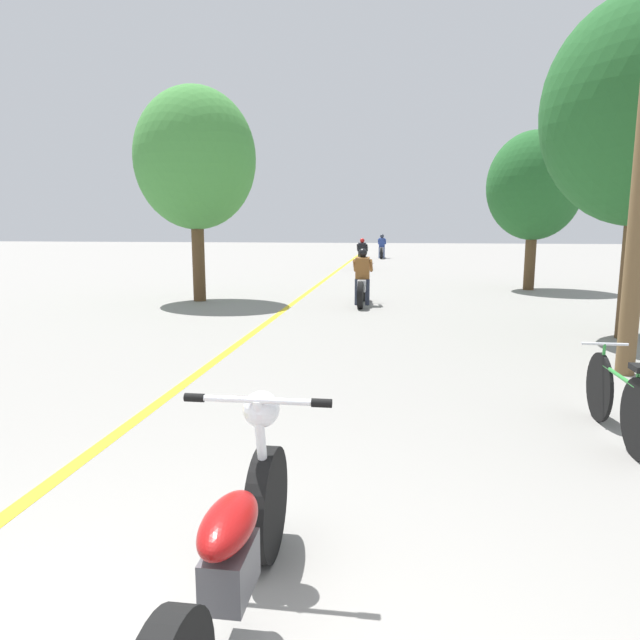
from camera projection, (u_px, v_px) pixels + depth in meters
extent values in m
cube|color=yellow|center=(295.00, 302.00, 14.69)|extent=(0.14, 48.00, 0.01)
cylinder|color=#513A23|center=(631.00, 258.00, 9.79)|extent=(0.32, 0.32, 2.79)
cylinder|color=#513A23|center=(530.00, 253.00, 17.25)|extent=(0.32, 0.32, 2.23)
ellipsoid|color=#235B28|center=(535.00, 186.00, 16.92)|extent=(2.79, 2.51, 3.21)
cylinder|color=#513A23|center=(198.00, 250.00, 14.69)|extent=(0.32, 0.32, 2.64)
ellipsoid|color=#42893D|center=(195.00, 158.00, 14.31)|extent=(3.07, 2.76, 3.53)
cylinder|color=black|center=(267.00, 504.00, 3.39)|extent=(0.12, 0.68, 0.68)
ellipsoid|color=maroon|center=(229.00, 523.00, 2.61)|extent=(0.24, 0.56, 0.18)
cube|color=#4C4C51|center=(230.00, 570.00, 2.65)|extent=(0.20, 0.36, 0.24)
cylinder|color=silver|center=(262.00, 454.00, 3.24)|extent=(0.06, 0.23, 0.71)
cylinder|color=silver|center=(257.00, 400.00, 3.09)|extent=(0.71, 0.04, 0.04)
cylinder|color=black|center=(195.00, 398.00, 3.14)|extent=(0.11, 0.05, 0.05)
cylinder|color=black|center=(322.00, 403.00, 3.05)|extent=(0.11, 0.05, 0.05)
sphere|color=silver|center=(261.00, 409.00, 3.20)|extent=(0.21, 0.21, 0.21)
cylinder|color=black|center=(364.00, 289.00, 14.77)|extent=(0.12, 0.65, 0.65)
cylinder|color=black|center=(360.00, 295.00, 13.44)|extent=(0.12, 0.65, 0.65)
cube|color=silver|center=(362.00, 285.00, 14.08)|extent=(0.20, 0.88, 0.28)
cylinder|color=silver|center=(364.00, 263.00, 14.56)|extent=(0.50, 0.03, 0.03)
cylinder|color=#282D3D|center=(357.00, 292.00, 14.07)|extent=(0.11, 0.11, 0.65)
cylinder|color=#282D3D|center=(367.00, 292.00, 14.04)|extent=(0.11, 0.11, 0.65)
cube|color=brown|center=(362.00, 268.00, 13.99)|extent=(0.34, 0.27, 0.56)
cylinder|color=brown|center=(355.00, 265.00, 14.16)|extent=(0.08, 0.44, 0.34)
cylinder|color=brown|center=(371.00, 266.00, 14.11)|extent=(0.08, 0.44, 0.34)
sphere|color=black|center=(363.00, 253.00, 13.96)|extent=(0.22, 0.22, 0.22)
cylinder|color=black|center=(363.00, 262.00, 25.99)|extent=(0.12, 0.60, 0.60)
cylinder|color=black|center=(361.00, 264.00, 24.57)|extent=(0.12, 0.60, 0.60)
cube|color=#0C4723|center=(362.00, 258.00, 25.25)|extent=(0.20, 0.93, 0.28)
cylinder|color=silver|center=(363.00, 247.00, 25.78)|extent=(0.50, 0.03, 0.03)
cylinder|color=#282D3D|center=(359.00, 262.00, 25.25)|extent=(0.11, 0.11, 0.62)
cylinder|color=#282D3D|center=(365.00, 262.00, 25.21)|extent=(0.11, 0.11, 0.62)
cube|color=black|center=(362.00, 249.00, 25.16)|extent=(0.34, 0.27, 0.57)
cylinder|color=black|center=(358.00, 248.00, 25.34)|extent=(0.08, 0.45, 0.35)
cylinder|color=black|center=(367.00, 248.00, 25.28)|extent=(0.08, 0.45, 0.35)
sphere|color=#B21919|center=(362.00, 241.00, 25.14)|extent=(0.21, 0.21, 0.21)
cylinder|color=black|center=(382.00, 252.00, 34.20)|extent=(0.12, 0.66, 0.66)
cylinder|color=black|center=(381.00, 253.00, 32.83)|extent=(0.12, 0.66, 0.66)
cube|color=silver|center=(382.00, 250.00, 33.48)|extent=(0.20, 0.90, 0.28)
cylinder|color=silver|center=(382.00, 241.00, 33.99)|extent=(0.50, 0.03, 0.03)
cylinder|color=slate|center=(379.00, 253.00, 33.48)|extent=(0.11, 0.11, 0.65)
cylinder|color=slate|center=(384.00, 253.00, 33.45)|extent=(0.11, 0.11, 0.65)
cube|color=navy|center=(382.00, 243.00, 33.39)|extent=(0.34, 0.27, 0.56)
cylinder|color=navy|center=(379.00, 242.00, 33.57)|extent=(0.08, 0.44, 0.34)
cylinder|color=navy|center=(385.00, 242.00, 33.51)|extent=(0.08, 0.44, 0.34)
sphere|color=#2D333D|center=(382.00, 236.00, 33.37)|extent=(0.23, 0.23, 0.23)
cylinder|color=black|center=(599.00, 387.00, 5.77)|extent=(0.04, 0.70, 0.70)
cylinder|color=black|center=(638.00, 419.00, 4.83)|extent=(0.04, 0.70, 0.70)
cylinder|color=#2D8C38|center=(619.00, 376.00, 5.26)|extent=(0.04, 0.77, 0.04)
cylinder|color=#2D8C38|center=(636.00, 392.00, 4.87)|extent=(0.03, 0.03, 0.42)
cube|color=black|center=(639.00, 368.00, 4.84)|extent=(0.10, 0.20, 0.05)
cylinder|color=#2D8C38|center=(603.00, 366.00, 5.68)|extent=(0.03, 0.03, 0.46)
cylinder|color=silver|center=(605.00, 344.00, 5.64)|extent=(0.44, 0.03, 0.03)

